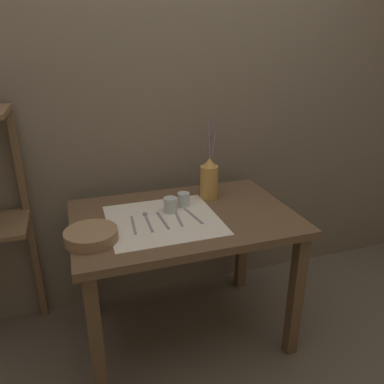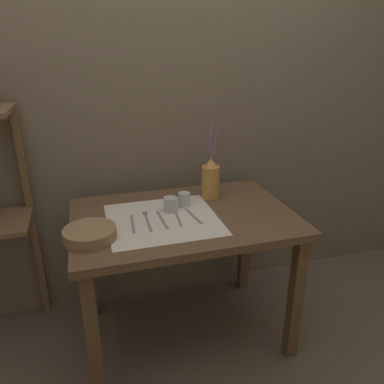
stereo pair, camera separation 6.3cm
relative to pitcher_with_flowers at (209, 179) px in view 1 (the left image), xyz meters
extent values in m
plane|color=brown|center=(-0.20, -0.18, -0.87)|extent=(12.00, 12.00, 0.00)
cube|color=#6B5E4C|center=(-0.20, 0.31, 0.33)|extent=(7.00, 0.06, 2.40)
cube|color=brown|center=(-0.20, -0.18, -0.13)|extent=(1.12, 0.76, 0.04)
cube|color=brown|center=(-0.71, -0.49, -0.51)|extent=(0.06, 0.06, 0.72)
cube|color=brown|center=(0.30, -0.49, -0.51)|extent=(0.06, 0.06, 0.72)
cube|color=brown|center=(-0.71, 0.14, -0.51)|extent=(0.06, 0.06, 0.72)
cube|color=brown|center=(0.30, 0.14, -0.51)|extent=(0.06, 0.06, 0.72)
cube|color=brown|center=(-0.99, 0.25, -0.22)|extent=(0.04, 0.04, 1.29)
cube|color=beige|center=(-0.32, -0.20, -0.11)|extent=(0.54, 0.51, 0.00)
cylinder|color=#B7843D|center=(0.00, 0.00, -0.02)|extent=(0.10, 0.10, 0.19)
cone|color=#B7843D|center=(0.00, 0.00, 0.10)|extent=(0.07, 0.07, 0.05)
cylinder|color=slate|center=(-0.01, 0.01, 0.20)|extent=(0.02, 0.04, 0.14)
cylinder|color=slate|center=(0.01, 0.01, 0.23)|extent=(0.04, 0.05, 0.20)
cylinder|color=slate|center=(0.00, 0.00, 0.23)|extent=(0.01, 0.04, 0.20)
cylinder|color=slate|center=(0.02, -0.02, 0.21)|extent=(0.03, 0.02, 0.17)
cylinder|color=slate|center=(0.01, 0.01, 0.23)|extent=(0.03, 0.04, 0.21)
cylinder|color=#8E6B47|center=(-0.67, -0.31, -0.08)|extent=(0.24, 0.24, 0.05)
cylinder|color=#B7C1BC|center=(-0.26, -0.12, -0.07)|extent=(0.07, 0.07, 0.08)
cylinder|color=#B7C1BC|center=(-0.17, -0.07, -0.07)|extent=(0.07, 0.07, 0.07)
cube|color=gray|center=(-0.47, -0.22, -0.10)|extent=(0.03, 0.20, 0.00)
cube|color=gray|center=(-0.40, -0.22, -0.10)|extent=(0.02, 0.20, 0.00)
sphere|color=gray|center=(-0.39, -0.12, -0.10)|extent=(0.02, 0.02, 0.02)
cube|color=gray|center=(-0.32, -0.21, -0.10)|extent=(0.02, 0.20, 0.00)
cube|color=gray|center=(-0.24, -0.21, -0.10)|extent=(0.03, 0.20, 0.00)
sphere|color=gray|center=(-0.23, -0.11, -0.10)|extent=(0.02, 0.02, 0.02)
cube|color=gray|center=(-0.16, -0.21, -0.10)|extent=(0.04, 0.19, 0.00)
camera|label=1|loc=(-0.71, -1.83, 0.71)|focal=35.00mm
camera|label=2|loc=(-0.65, -1.85, 0.71)|focal=35.00mm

